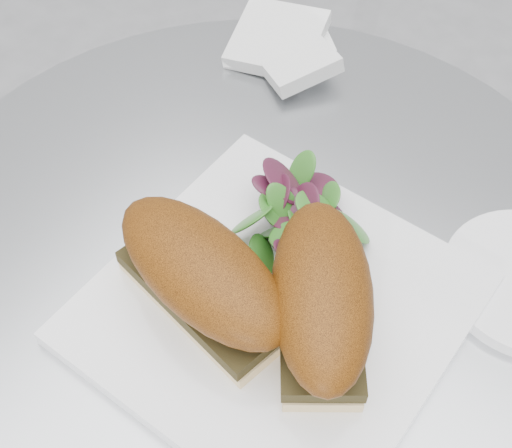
{
  "coord_description": "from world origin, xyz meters",
  "views": [
    {
      "loc": [
        0.22,
        -0.32,
        1.27
      ],
      "look_at": [
        -0.0,
        0.0,
        0.77
      ],
      "focal_mm": 50.0,
      "sensor_mm": 36.0,
      "label": 1
    }
  ],
  "objects": [
    {
      "name": "table",
      "position": [
        0.0,
        0.0,
        0.49
      ],
      "size": [
        0.7,
        0.7,
        0.73
      ],
      "color": "#A7ABAE",
      "rests_on": "ground"
    },
    {
      "name": "plate",
      "position": [
        0.05,
        -0.04,
        0.74
      ],
      "size": [
        0.3,
        0.3,
        0.02
      ],
      "primitive_type": "cube",
      "rotation": [
        0.0,
        0.0,
        -0.04
      ],
      "color": "white",
      "rests_on": "table"
    },
    {
      "name": "sandwich_left",
      "position": [
        0.0,
        -0.08,
        0.79
      ],
      "size": [
        0.2,
        0.12,
        0.08
      ],
      "rotation": [
        0.0,
        0.0,
        -0.21
      ],
      "color": "#D2C283",
      "rests_on": "plate"
    },
    {
      "name": "sandwich_right",
      "position": [
        0.09,
        -0.04,
        0.79
      ],
      "size": [
        0.17,
        0.19,
        0.08
      ],
      "rotation": [
        0.0,
        0.0,
        -0.97
      ],
      "color": "#D2C283",
      "rests_on": "plate"
    },
    {
      "name": "salad",
      "position": [
        0.03,
        0.03,
        0.77
      ],
      "size": [
        0.11,
        0.11,
        0.05
      ],
      "primitive_type": null,
      "color": "#3E832B",
      "rests_on": "plate"
    },
    {
      "name": "napkin",
      "position": [
        -0.12,
        0.24,
        0.74
      ],
      "size": [
        0.14,
        0.14,
        0.02
      ],
      "primitive_type": null,
      "rotation": [
        0.0,
        0.0,
        -0.06
      ],
      "color": "white",
      "rests_on": "table"
    }
  ]
}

